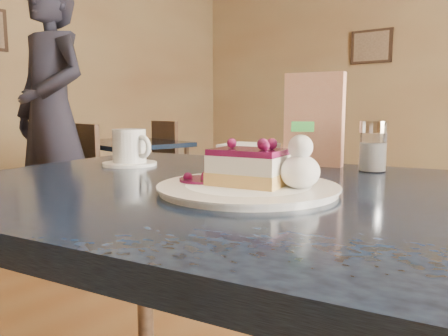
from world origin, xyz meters
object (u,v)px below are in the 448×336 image
Objects in this scene: dessert_plate at (248,188)px; bg_table_far_left at (132,213)px; cheesecake_slice at (248,167)px; main_table at (260,230)px; coffee_set at (130,149)px; patron at (51,113)px.

dessert_plate reaches higher than bg_table_far_left.
dessert_plate is at bearing 171.04° from cheesecake_slice.
coffee_set is (-0.44, 0.06, 0.13)m from main_table.
bg_table_far_left is at bearing 139.65° from coffee_set.
coffee_set is (-0.45, 0.12, -0.00)m from cheesecake_slice.
patron reaches higher than dessert_plate.
bg_table_far_left is 0.90× the size of patron.
main_table is 0.77× the size of patron.
cheesecake_slice reaches higher than bg_table_far_left.
dessert_plate is 0.04m from cheesecake_slice.
main_table is 0.10m from dessert_plate.
bg_table_far_left is (-1.96, 1.67, -0.78)m from coffee_set.
coffee_set is at bearing 165.47° from dessert_plate.
patron is (-2.38, 1.07, 0.07)m from cheesecake_slice.
main_table is at bearing 90.00° from cheesecake_slice.
coffee_set is 2.16m from patron.
cheesecake_slice is 2.62m from patron.
dessert_plate is at bearing -14.53° from coffee_set.
cheesecake_slice is 0.46m from coffee_set.
patron is at bearing 155.80° from dessert_plate.
dessert_plate is 3.09m from bg_table_far_left.
coffee_set reaches higher than dessert_plate.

